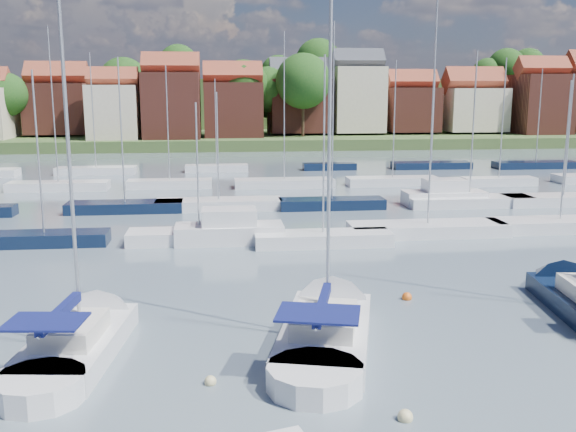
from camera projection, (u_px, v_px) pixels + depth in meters
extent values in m
plane|color=#485562|center=(280.00, 193.00, 61.93)|extent=(260.00, 260.00, 0.00)
cube|color=silver|center=(77.00, 349.00, 24.01)|extent=(3.75, 7.32, 1.20)
cone|color=silver|center=(110.00, 310.00, 28.32)|extent=(3.31, 3.74, 2.93)
cylinder|color=silver|center=(41.00, 392.00, 20.57)|extent=(3.26, 3.26, 1.20)
cube|color=silver|center=(71.00, 330.00, 23.35)|extent=(2.38, 3.15, 0.70)
cylinder|color=#B2B2B7|center=(69.00, 159.00, 23.12)|extent=(0.14, 0.14, 13.01)
cylinder|color=#B2B2B7|center=(60.00, 317.00, 22.23)|extent=(0.57, 3.89, 0.10)
cube|color=#0F154F|center=(60.00, 313.00, 22.20)|extent=(0.74, 3.72, 0.35)
cube|color=#0F154F|center=(45.00, 322.00, 20.93)|extent=(2.68, 2.04, 0.08)
cube|color=silver|center=(326.00, 338.00, 25.09)|extent=(5.19, 8.46, 1.20)
cone|color=silver|center=(335.00, 298.00, 29.87)|extent=(4.16, 4.55, 3.29)
cylinder|color=silver|center=(315.00, 383.00, 21.26)|extent=(4.02, 4.02, 1.20)
cube|color=silver|center=(325.00, 320.00, 24.37)|extent=(3.06, 3.76, 0.70)
cylinder|color=#B2B2B7|center=(329.00, 134.00, 24.09)|extent=(0.14, 0.14, 14.60)
cylinder|color=#B2B2B7|center=(322.00, 308.00, 23.14)|extent=(1.22, 4.26, 0.10)
cube|color=#0F154F|center=(322.00, 304.00, 23.11)|extent=(1.35, 4.10, 0.35)
cube|color=#0F154F|center=(318.00, 314.00, 21.70)|extent=(3.20, 2.62, 0.08)
cone|color=black|center=(548.00, 278.00, 32.99)|extent=(3.31, 3.73, 2.91)
sphere|color=beige|center=(210.00, 384.00, 21.70)|extent=(0.41, 0.41, 0.41)
sphere|color=beige|center=(405.00, 420.00, 19.35)|extent=(0.47, 0.47, 0.47)
sphere|color=#D85914|center=(407.00, 299.00, 30.50)|extent=(0.48, 0.48, 0.48)
cube|color=black|center=(45.00, 240.00, 41.03)|extent=(8.01, 2.24, 1.00)
cylinder|color=#B2B2B7|center=(38.00, 153.00, 39.96)|extent=(0.12, 0.12, 10.16)
cube|color=silver|center=(199.00, 237.00, 41.77)|extent=(9.22, 2.58, 1.00)
cylinder|color=#B2B2B7|center=(197.00, 167.00, 40.88)|extent=(0.12, 0.12, 8.18)
cube|color=silver|center=(323.00, 240.00, 41.07)|extent=(8.78, 2.46, 1.00)
cylinder|color=#B2B2B7|center=(324.00, 146.00, 39.90)|extent=(0.12, 0.12, 11.06)
cube|color=silver|center=(427.00, 230.00, 43.90)|extent=(10.79, 3.02, 1.00)
cylinder|color=#B2B2B7|center=(433.00, 113.00, 42.36)|extent=(0.12, 0.12, 14.87)
cube|color=silver|center=(559.00, 226.00, 45.30)|extent=(10.13, 2.84, 1.00)
cylinder|color=#B2B2B7|center=(566.00, 151.00, 44.28)|extent=(0.12, 0.12, 9.59)
cube|color=silver|center=(229.00, 235.00, 41.75)|extent=(7.00, 2.60, 1.40)
cube|color=silver|center=(229.00, 218.00, 41.54)|extent=(3.50, 2.20, 1.30)
cube|color=black|center=(125.00, 208.00, 52.24)|extent=(9.30, 2.60, 1.00)
cylinder|color=#B2B2B7|center=(121.00, 131.00, 51.03)|extent=(0.12, 0.12, 11.48)
cube|color=silver|center=(219.00, 205.00, 53.43)|extent=(10.40, 2.91, 1.00)
cylinder|color=#B2B2B7|center=(218.00, 146.00, 52.48)|extent=(0.12, 0.12, 8.77)
cube|color=black|center=(332.00, 204.00, 53.74)|extent=(8.80, 2.46, 1.00)
cylinder|color=#B2B2B7|center=(333.00, 112.00, 52.25)|extent=(0.12, 0.12, 14.33)
cube|color=silver|center=(469.00, 202.00, 54.91)|extent=(10.73, 3.00, 1.00)
cylinder|color=#B2B2B7|center=(473.00, 125.00, 53.64)|extent=(0.12, 0.12, 12.14)
cube|color=silver|center=(563.00, 201.00, 55.63)|extent=(10.48, 2.93, 1.00)
cylinder|color=#B2B2B7|center=(569.00, 135.00, 54.54)|extent=(0.12, 0.12, 10.28)
cube|color=silver|center=(444.00, 199.00, 55.49)|extent=(7.00, 2.60, 1.40)
cube|color=silver|center=(444.00, 187.00, 55.27)|extent=(3.50, 2.20, 1.30)
cube|color=silver|center=(59.00, 187.00, 63.62)|extent=(9.71, 2.72, 1.00)
cylinder|color=#B2B2B7|center=(53.00, 106.00, 62.08)|extent=(0.12, 0.12, 14.88)
cube|color=silver|center=(170.00, 184.00, 65.09)|extent=(8.49, 2.38, 1.00)
cylinder|color=#B2B2B7|center=(168.00, 123.00, 63.89)|extent=(0.12, 0.12, 11.31)
cube|color=silver|center=(284.00, 184.00, 65.63)|extent=(10.16, 2.85, 1.00)
cylinder|color=#B2B2B7|center=(284.00, 107.00, 64.12)|extent=(0.12, 0.12, 14.59)
cube|color=silver|center=(392.00, 182.00, 66.98)|extent=(9.53, 2.67, 1.00)
cylinder|color=#B2B2B7|center=(394.00, 119.00, 65.73)|extent=(0.12, 0.12, 11.91)
cube|color=silver|center=(499.00, 182.00, 66.81)|extent=(7.62, 2.13, 1.00)
cylinder|color=#B2B2B7|center=(503.00, 118.00, 65.54)|extent=(0.12, 0.12, 12.13)
cube|color=silver|center=(96.00, 171.00, 75.81)|extent=(9.24, 2.59, 1.00)
cylinder|color=#B2B2B7|center=(93.00, 111.00, 74.44)|extent=(0.12, 0.12, 13.17)
cube|color=silver|center=(217.00, 169.00, 78.07)|extent=(7.57, 2.12, 1.00)
cylinder|color=#B2B2B7|center=(216.00, 122.00, 76.99)|extent=(0.12, 0.12, 10.24)
cube|color=black|center=(329.00, 167.00, 79.75)|extent=(6.58, 1.84, 1.00)
cylinder|color=#B2B2B7|center=(330.00, 131.00, 78.88)|extent=(0.12, 0.12, 8.01)
cube|color=black|center=(431.00, 166.00, 81.10)|extent=(9.92, 2.78, 1.00)
cylinder|color=#B2B2B7|center=(433.00, 118.00, 79.95)|extent=(0.12, 0.12, 10.92)
cube|color=black|center=(535.00, 165.00, 81.53)|extent=(10.55, 2.95, 1.00)
cylinder|color=#B2B2B7|center=(539.00, 116.00, 80.32)|extent=(0.12, 0.12, 11.51)
cube|color=#415329|center=(245.00, 135.00, 136.96)|extent=(200.00, 70.00, 3.00)
cube|color=#415329|center=(240.00, 109.00, 160.43)|extent=(200.00, 60.00, 14.00)
cube|color=brown|center=(59.00, 108.00, 113.37)|extent=(10.37, 9.97, 8.73)
cube|color=brown|center=(57.00, 76.00, 112.28)|extent=(10.57, 5.13, 5.13)
cube|color=beige|center=(114.00, 113.00, 106.08)|extent=(8.09, 8.80, 8.96)
cube|color=brown|center=(113.00, 79.00, 105.02)|extent=(8.25, 4.00, 4.00)
cube|color=brown|center=(172.00, 106.00, 107.81)|extent=(9.36, 10.17, 10.97)
cube|color=brown|center=(171.00, 66.00, 106.53)|extent=(9.54, 4.63, 4.63)
cube|color=brown|center=(233.00, 110.00, 110.74)|extent=(9.90, 8.56, 9.42)
cube|color=brown|center=(233.00, 75.00, 109.60)|extent=(10.10, 4.90, 4.90)
cube|color=brown|center=(299.00, 106.00, 116.81)|extent=(10.59, 8.93, 9.49)
cube|color=#383A42|center=(299.00, 72.00, 115.64)|extent=(10.80, 5.24, 5.24)
cube|color=beige|center=(357.00, 100.00, 116.92)|extent=(9.01, 8.61, 11.65)
cube|color=#383A42|center=(358.00, 61.00, 115.58)|extent=(9.19, 4.46, 4.46)
cube|color=brown|center=(411.00, 109.00, 119.58)|extent=(9.10, 9.34, 8.00)
cube|color=brown|center=(412.00, 81.00, 118.59)|extent=(9.28, 4.50, 4.50)
cube|color=beige|center=(472.00, 110.00, 120.46)|extent=(10.86, 9.59, 7.88)
cube|color=brown|center=(474.00, 81.00, 119.45)|extent=(11.07, 5.37, 5.37)
cube|color=brown|center=(539.00, 105.00, 118.95)|extent=(9.18, 9.96, 10.97)
cube|color=brown|center=(542.00, 68.00, 117.67)|extent=(9.36, 4.54, 4.54)
cylinder|color=#382619|center=(504.00, 96.00, 140.06)|extent=(0.50, 0.50, 4.47)
sphere|color=#2B5019|center=(506.00, 67.00, 138.88)|extent=(8.18, 8.18, 8.18)
cylinder|color=#382619|center=(269.00, 123.00, 116.10)|extent=(0.50, 0.50, 4.46)
sphere|color=#2B5019|center=(269.00, 89.00, 114.93)|extent=(8.15, 8.15, 8.15)
cylinder|color=#382619|center=(318.00, 96.00, 133.76)|extent=(0.50, 0.50, 5.15)
sphere|color=#2B5019|center=(318.00, 61.00, 132.41)|extent=(9.41, 9.41, 9.41)
cylinder|color=#382619|center=(179.00, 95.00, 133.20)|extent=(0.50, 0.50, 4.56)
sphere|color=#2B5019|center=(178.00, 65.00, 132.00)|extent=(8.34, 8.34, 8.34)
cylinder|color=#382619|center=(125.00, 120.00, 122.23)|extent=(0.50, 0.50, 5.15)
sphere|color=#2B5019|center=(124.00, 82.00, 120.88)|extent=(9.42, 9.42, 9.42)
cylinder|color=#382619|center=(44.00, 106.00, 122.08)|extent=(0.50, 0.50, 3.42)
sphere|color=#2B5019|center=(42.00, 81.00, 121.19)|extent=(6.26, 6.26, 6.26)
cylinder|color=#382619|center=(317.00, 123.00, 125.84)|extent=(0.50, 0.50, 3.77)
sphere|color=#2B5019|center=(318.00, 96.00, 124.85)|extent=(6.89, 6.89, 6.89)
cylinder|color=#382619|center=(303.00, 122.00, 111.77)|extent=(0.50, 0.50, 5.21)
sphere|color=#2B5019|center=(303.00, 81.00, 110.40)|extent=(9.53, 9.53, 9.53)
cylinder|color=#382619|center=(558.00, 124.00, 128.12)|extent=(0.50, 0.50, 2.97)
sphere|color=#2B5019|center=(559.00, 104.00, 127.34)|extent=(5.44, 5.44, 5.44)
cylinder|color=#382619|center=(244.00, 123.00, 113.44)|extent=(0.50, 0.50, 4.84)
sphere|color=#2B5019|center=(243.00, 85.00, 112.17)|extent=(8.85, 8.85, 8.85)
cylinder|color=#382619|center=(486.00, 97.00, 139.88)|extent=(0.50, 0.50, 3.72)
sphere|color=#2B5019|center=(487.00, 74.00, 138.91)|extent=(6.80, 6.80, 6.80)
cylinder|color=#382619|center=(539.00, 123.00, 119.86)|extent=(0.50, 0.50, 4.05)
sphere|color=#2B5019|center=(541.00, 94.00, 118.80)|extent=(7.40, 7.40, 7.40)
cylinder|color=#382619|center=(9.00, 127.00, 108.28)|extent=(0.50, 0.50, 4.00)
sphere|color=#2B5019|center=(6.00, 94.00, 107.23)|extent=(7.32, 7.32, 7.32)
cylinder|color=#382619|center=(278.00, 99.00, 132.61)|extent=(0.50, 0.50, 3.93)
sphere|color=#2B5019|center=(278.00, 73.00, 131.58)|extent=(7.19, 7.19, 7.19)
cylinder|color=#382619|center=(408.00, 123.00, 123.24)|extent=(0.50, 0.50, 3.82)
sphere|color=#2B5019|center=(409.00, 96.00, 122.24)|extent=(6.99, 6.99, 6.99)
cylinder|color=#382619|center=(150.00, 128.00, 111.20)|extent=(0.50, 0.50, 3.48)
sphere|color=#2B5019|center=(149.00, 100.00, 110.28)|extent=(6.37, 6.37, 6.37)
cylinder|color=#382619|center=(534.00, 124.00, 128.80)|extent=(0.50, 0.50, 2.99)
sphere|color=#2B5019|center=(535.00, 103.00, 128.02)|extent=(5.46, 5.46, 5.46)
cylinder|color=#382619|center=(268.00, 126.00, 119.27)|extent=(0.50, 0.50, 3.25)
sphere|color=#2B5019|center=(268.00, 102.00, 118.42)|extent=(5.94, 5.94, 5.94)
cylinder|color=#382619|center=(232.00, 126.00, 120.23)|extent=(0.50, 0.50, 2.98)
sphere|color=#2B5019|center=(232.00, 104.00, 119.44)|extent=(5.46, 5.46, 5.46)
cylinder|color=#382619|center=(526.00, 92.00, 146.83)|extent=(0.50, 0.50, 4.29)
sphere|color=#2B5019|center=(527.00, 66.00, 145.70)|extent=(7.84, 7.84, 7.84)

